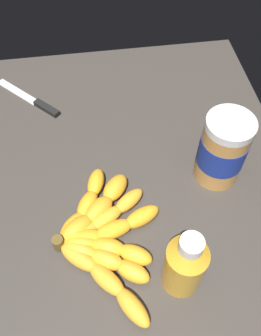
% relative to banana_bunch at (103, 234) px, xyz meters
% --- Properties ---
extents(ground_plane, '(0.89, 0.76, 0.04)m').
position_rel_banana_bunch_xyz_m(ground_plane, '(-0.09, 0.02, -0.04)').
color(ground_plane, '#38332D').
extents(banana_bunch, '(0.32, 0.20, 0.04)m').
position_rel_banana_bunch_xyz_m(banana_bunch, '(0.00, 0.00, 0.00)').
color(banana_bunch, gold).
rests_on(banana_bunch, ground_plane).
extents(peanut_butter_jar, '(0.09, 0.09, 0.15)m').
position_rel_banana_bunch_xyz_m(peanut_butter_jar, '(-0.11, 0.24, 0.06)').
color(peanut_butter_jar, '#BF8442').
rests_on(peanut_butter_jar, ground_plane).
extents(honey_bottle, '(0.06, 0.06, 0.15)m').
position_rel_banana_bunch_xyz_m(honey_bottle, '(0.09, 0.12, 0.05)').
color(honey_bottle, gold).
rests_on(honey_bottle, ground_plane).
extents(butter_knife, '(0.15, 0.15, 0.01)m').
position_rel_banana_bunch_xyz_m(butter_knife, '(-0.37, -0.13, -0.01)').
color(butter_knife, silver).
rests_on(butter_knife, ground_plane).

